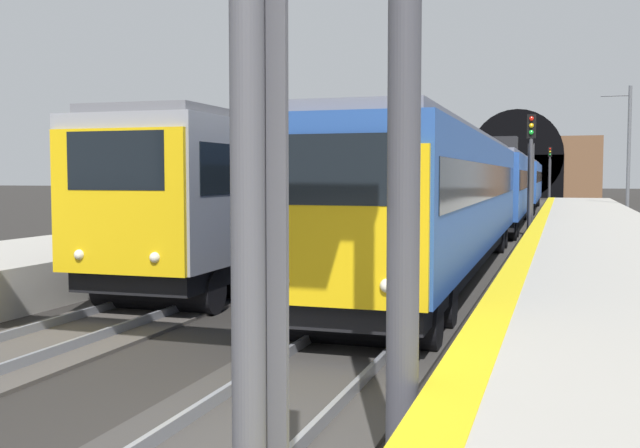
# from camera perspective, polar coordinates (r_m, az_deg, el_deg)

# --- Properties ---
(platform_right_edge_strip) EXTENTS (112.00, 0.50, 0.01)m
(platform_right_edge_strip) POSITION_cam_1_polar(r_m,az_deg,el_deg) (6.70, 10.55, -11.71)
(platform_right_edge_strip) COLOR yellow
(platform_right_edge_strip) RESTS_ON platform_right
(train_main_approaching) EXTENTS (60.57, 2.97, 4.78)m
(train_main_approaching) POSITION_cam_1_polar(r_m,az_deg,el_deg) (40.19, 13.64, 2.85)
(train_main_approaching) COLOR #264C99
(train_main_approaching) RESTS_ON ground_plane
(train_adjacent_platform) EXTENTS (63.56, 3.22, 5.03)m
(train_adjacent_platform) POSITION_cam_1_polar(r_m,az_deg,el_deg) (44.23, 7.77, 3.21)
(train_adjacent_platform) COLOR gray
(train_adjacent_platform) RESTS_ON ground_plane
(railway_signal_near) EXTENTS (0.39, 0.38, 5.79)m
(railway_signal_near) POSITION_cam_1_polar(r_m,az_deg,el_deg) (3.49, -5.56, 15.47)
(railway_signal_near) COLOR #4C4C54
(railway_signal_near) RESTS_ON ground_plane
(railway_signal_mid) EXTENTS (0.39, 0.38, 5.45)m
(railway_signal_mid) POSITION_cam_1_polar(r_m,az_deg,el_deg) (34.36, 15.85, 4.49)
(railway_signal_mid) COLOR #38383D
(railway_signal_mid) RESTS_ON ground_plane
(railway_signal_far) EXTENTS (0.39, 0.38, 5.79)m
(railway_signal_far) POSITION_cam_1_polar(r_m,az_deg,el_deg) (83.67, 17.19, 4.07)
(railway_signal_far) COLOR #38383D
(railway_signal_far) RESTS_ON ground_plane
(tunnel_portal) EXTENTS (2.93, 20.10, 11.25)m
(tunnel_portal) POSITION_cam_1_polar(r_m,az_deg,el_deg) (96.48, 14.84, 4.24)
(tunnel_portal) COLOR brown
(tunnel_portal) RESTS_ON ground_plane
(catenary_mast_near) EXTENTS (0.22, 1.86, 8.38)m
(catenary_mast_near) POSITION_cam_1_polar(r_m,az_deg,el_deg) (51.01, 22.55, 5.18)
(catenary_mast_near) COLOR #595B60
(catenary_mast_near) RESTS_ON ground_plane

